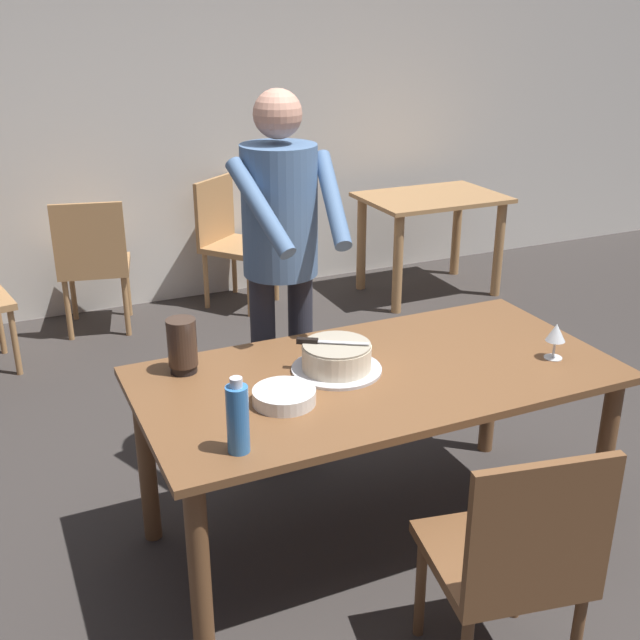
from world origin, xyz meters
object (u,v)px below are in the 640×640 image
Objects in this scene: water_bottle at (238,418)px; hurricane_lamp at (182,345)px; plate_stack at (284,396)px; wine_glass_near at (556,334)px; cake_knife at (318,341)px; chair_near_side at (513,557)px; cake_on_platter at (337,358)px; background_chair_0 at (231,237)px; background_chair_2 at (94,261)px; main_dining_table at (377,395)px; person_cutting_cake at (281,246)px; background_table at (431,217)px.

water_bottle reaches higher than hurricane_lamp.
plate_stack is 0.46m from hurricane_lamp.
cake_knife is at bearing 162.06° from wine_glass_near.
cake_knife is 0.27× the size of chair_near_side.
wine_glass_near reaches higher than plate_stack.
wine_glass_near is (0.88, -0.28, -0.01)m from cake_knife.
cake_on_platter is 0.38× the size of background_chair_0.
hurricane_lamp is 2.74m from background_chair_0.
hurricane_lamp reaches higher than background_chair_2.
main_dining_table is at bearing -76.62° from background_chair_2.
cake_on_platter is 0.57m from hurricane_lamp.
main_dining_table is 2.85m from background_chair_0.
wine_glass_near is at bearing 44.72° from chair_near_side.
cake_on_platter is 1.55× the size of plate_stack.
cake_knife is 0.59m from person_cutting_cake.
plate_stack is at bearing -85.39° from background_chair_2.
person_cutting_cake is at bearing 68.60° from plate_stack.
wine_glass_near is 1.34m from water_bottle.
background_chair_0 is (0.55, 2.72, -0.37)m from cake_knife.
plate_stack is (-0.41, -0.08, 0.13)m from main_dining_table.
plate_stack is 3.33m from background_table.
hurricane_lamp is 0.21× the size of background_table.
main_dining_table is 1.04× the size of person_cutting_cake.
background_chair_0 is at bearing 164.36° from background_table.
background_chair_0 is at bearing 72.28° from water_bottle.
main_dining_table is 1.79× the size of background_table.
chair_near_side is at bearing -135.28° from wine_glass_near.
cake_knife is 0.62m from water_bottle.
hurricane_lamp is at bearing -90.68° from background_chair_2.
chair_near_side is at bearing -118.06° from background_table.
background_table is (2.42, 2.13, -0.28)m from hurricane_lamp.
wine_glass_near is at bearing -83.76° from background_chair_0.
main_dining_table reaches higher than background_table.
wine_glass_near is 3.15m from background_chair_2.
plate_stack is 0.90m from chair_near_side.
main_dining_table is 8.52× the size of hurricane_lamp.
water_bottle is at bearing -154.26° from main_dining_table.
cake_on_platter reaches higher than background_table.
cake_on_platter is at bearing 100.30° from chair_near_side.
cake_on_platter is 1.40× the size of cake_knife.
cake_on_platter is 0.96m from chair_near_side.
hurricane_lamp is (-0.46, 0.19, -0.01)m from cake_knife.
background_chair_0 is (1.00, 3.14, -0.37)m from water_bottle.
hurricane_lamp is 3.24m from background_table.
background_chair_2 is at bearing 100.67° from chair_near_side.
background_chair_2 is at bearing 174.38° from background_table.
water_bottle is at bearing -90.42° from background_chair_2.
hurricane_lamp is at bearing 156.34° from cake_on_platter.
plate_stack is 0.13× the size of person_cutting_cake.
person_cutting_cake is (0.53, 0.97, 0.21)m from water_bottle.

